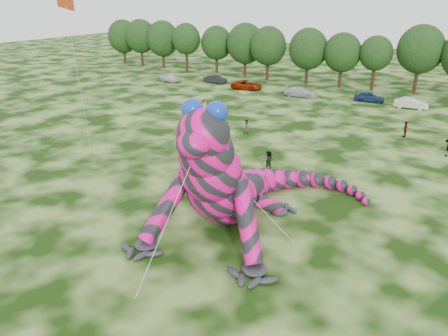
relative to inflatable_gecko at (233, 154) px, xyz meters
name	(u,v)px	position (x,y,z in m)	size (l,w,h in m)	color
ground	(124,255)	(-3.17, -7.73, -4.69)	(240.00, 240.00, 0.00)	#16330A
inflatable_gecko	(233,154)	(0.00, 0.00, 0.00)	(15.79, 18.76, 9.38)	#DC0878
flying_kite	(68,16)	(-15.25, 0.62, 8.38)	(4.10, 4.06, 15.02)	red
tree_0	(123,41)	(-57.72, 51.50, 0.07)	(6.91, 6.22, 9.51)	black
tree_1	(141,43)	(-51.52, 50.32, 0.22)	(6.74, 6.07, 9.81)	black
tree_2	(163,44)	(-46.18, 51.03, 0.13)	(7.04, 6.34, 9.64)	black
tree_3	(186,48)	(-38.88, 49.34, 0.03)	(5.81, 5.23, 9.44)	black
tree_4	(217,50)	(-32.81, 50.98, -0.16)	(6.22, 5.60, 9.06)	black
tree_5	(245,50)	(-26.29, 50.71, 0.21)	(7.16, 6.44, 9.80)	black
tree_6	(268,54)	(-20.72, 48.95, 0.06)	(6.52, 5.86, 9.49)	black
tree_7	(308,56)	(-13.25, 49.07, 0.05)	(6.68, 6.01, 9.48)	black
tree_8	(342,60)	(-7.38, 49.26, -0.22)	(6.14, 5.53, 8.94)	black
tree_9	(375,63)	(-2.10, 49.62, -0.35)	(5.27, 4.74, 8.68)	black
tree_10	(419,59)	(4.23, 50.85, 0.56)	(7.09, 6.38, 10.50)	black
car_0	(170,78)	(-35.15, 38.73, -4.01)	(1.60, 3.97, 1.35)	silver
car_1	(215,79)	(-27.31, 41.59, -4.00)	(1.47, 4.20, 1.39)	black
car_2	(247,85)	(-19.96, 39.62, -3.96)	(2.41, 5.22, 1.45)	maroon
car_3	(301,92)	(-10.24, 38.99, -3.94)	(2.10, 5.17, 1.50)	#B2B8BD
car_4	(369,97)	(-0.40, 40.89, -3.95)	(1.74, 4.32, 1.47)	navy
car_5	(411,103)	(5.49, 39.82, -3.96)	(1.54, 4.41, 1.45)	beige
spectator_3	(405,129)	(7.12, 25.79, -3.83)	(1.01, 0.42, 1.72)	gray
spectator_4	(204,105)	(-18.07, 23.98, -3.86)	(0.81, 0.53, 1.66)	gray
spectator_0	(182,134)	(-12.97, 11.77, -3.87)	(0.59, 0.39, 1.63)	gray
spectator_5	(269,161)	(-1.52, 9.09, -3.76)	(1.72, 0.55, 1.85)	gray
spectator_1	(247,127)	(-8.29, 17.70, -3.86)	(0.81, 0.63, 1.67)	gray
spectator_2	(447,148)	(11.73, 21.35, -3.83)	(1.11, 0.64, 1.72)	gray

